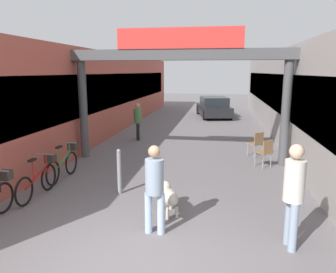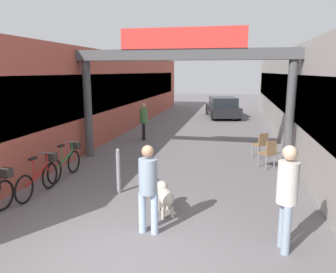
{
  "view_description": "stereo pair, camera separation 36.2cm",
  "coord_description": "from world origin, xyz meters",
  "px_view_note": "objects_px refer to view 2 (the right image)",
  "views": [
    {
      "loc": [
        1.33,
        -4.34,
        2.97
      ],
      "look_at": [
        0.0,
        3.91,
        1.3
      ],
      "focal_mm": 35.0,
      "sensor_mm": 36.0,
      "label": 1
    },
    {
      "loc": [
        1.69,
        -4.27,
        2.97
      ],
      "look_at": [
        0.0,
        3.91,
        1.3
      ],
      "focal_mm": 35.0,
      "sensor_mm": 36.0,
      "label": 2
    }
  ],
  "objects_px": {
    "dog_on_leash": "(165,195)",
    "bicycle_green_third": "(67,162)",
    "pedestrian_companion": "(287,191)",
    "parked_car_black": "(223,108)",
    "bollard_post_metal": "(118,171)",
    "pedestrian_carrying_crate": "(144,119)",
    "bicycle_red_second": "(40,177)",
    "cafe_chair_wood_nearer": "(269,152)",
    "pedestrian_with_dog": "(148,184)",
    "cafe_chair_wood_farther": "(261,143)"
  },
  "relations": [
    {
      "from": "pedestrian_with_dog",
      "to": "pedestrian_carrying_crate",
      "type": "distance_m",
      "value": 8.56
    },
    {
      "from": "cafe_chair_wood_nearer",
      "to": "cafe_chair_wood_farther",
      "type": "xyz_separation_m",
      "value": [
        -0.14,
        1.26,
        0.0
      ]
    },
    {
      "from": "pedestrian_companion",
      "to": "bicycle_red_second",
      "type": "distance_m",
      "value": 5.73
    },
    {
      "from": "parked_car_black",
      "to": "pedestrian_carrying_crate",
      "type": "bearing_deg",
      "value": -111.35
    },
    {
      "from": "parked_car_black",
      "to": "pedestrian_with_dog",
      "type": "bearing_deg",
      "value": -92.44
    },
    {
      "from": "bollard_post_metal",
      "to": "bicycle_green_third",
      "type": "bearing_deg",
      "value": 154.63
    },
    {
      "from": "cafe_chair_wood_farther",
      "to": "bicycle_green_third",
      "type": "bearing_deg",
      "value": -149.79
    },
    {
      "from": "pedestrian_companion",
      "to": "bollard_post_metal",
      "type": "distance_m",
      "value": 4.17
    },
    {
      "from": "pedestrian_companion",
      "to": "parked_car_black",
      "type": "xyz_separation_m",
      "value": [
        -1.69,
        16.27,
        -0.41
      ]
    },
    {
      "from": "bicycle_green_third",
      "to": "dog_on_leash",
      "type": "bearing_deg",
      "value": -29.12
    },
    {
      "from": "pedestrian_carrying_crate",
      "to": "cafe_chair_wood_nearer",
      "type": "bearing_deg",
      "value": -35.06
    },
    {
      "from": "pedestrian_companion",
      "to": "pedestrian_with_dog",
      "type": "bearing_deg",
      "value": 176.89
    },
    {
      "from": "pedestrian_with_dog",
      "to": "pedestrian_carrying_crate",
      "type": "height_order",
      "value": "pedestrian_with_dog"
    },
    {
      "from": "pedestrian_carrying_crate",
      "to": "bicycle_green_third",
      "type": "bearing_deg",
      "value": -97.6
    },
    {
      "from": "cafe_chair_wood_nearer",
      "to": "cafe_chair_wood_farther",
      "type": "distance_m",
      "value": 1.27
    },
    {
      "from": "bicycle_green_third",
      "to": "cafe_chair_wood_nearer",
      "type": "relative_size",
      "value": 1.9
    },
    {
      "from": "pedestrian_carrying_crate",
      "to": "bicycle_red_second",
      "type": "relative_size",
      "value": 0.95
    },
    {
      "from": "bollard_post_metal",
      "to": "dog_on_leash",
      "type": "bearing_deg",
      "value": -33.89
    },
    {
      "from": "bollard_post_metal",
      "to": "parked_car_black",
      "type": "distance_m",
      "value": 14.43
    },
    {
      "from": "bicycle_green_third",
      "to": "bollard_post_metal",
      "type": "distance_m",
      "value": 2.09
    },
    {
      "from": "pedestrian_companion",
      "to": "parked_car_black",
      "type": "distance_m",
      "value": 16.37
    },
    {
      "from": "pedestrian_companion",
      "to": "cafe_chair_wood_nearer",
      "type": "bearing_deg",
      "value": 87.9
    },
    {
      "from": "dog_on_leash",
      "to": "pedestrian_companion",
      "type": "bearing_deg",
      "value": -24.91
    },
    {
      "from": "parked_car_black",
      "to": "bicycle_red_second",
      "type": "bearing_deg",
      "value": -104.45
    },
    {
      "from": "pedestrian_carrying_crate",
      "to": "cafe_chair_wood_farther",
      "type": "xyz_separation_m",
      "value": [
        4.84,
        -2.23,
        -0.38
      ]
    },
    {
      "from": "dog_on_leash",
      "to": "bicycle_green_third",
      "type": "bearing_deg",
      "value": 150.88
    },
    {
      "from": "dog_on_leash",
      "to": "bicycle_green_third",
      "type": "distance_m",
      "value": 3.72
    },
    {
      "from": "pedestrian_companion",
      "to": "bollard_post_metal",
      "type": "xyz_separation_m",
      "value": [
        -3.64,
        1.97,
        -0.48
      ]
    },
    {
      "from": "pedestrian_companion",
      "to": "pedestrian_carrying_crate",
      "type": "height_order",
      "value": "pedestrian_companion"
    },
    {
      "from": "pedestrian_with_dog",
      "to": "bicycle_red_second",
      "type": "xyz_separation_m",
      "value": [
        -3.11,
        1.39,
        -0.52
      ]
    },
    {
      "from": "bollard_post_metal",
      "to": "pedestrian_with_dog",
      "type": "bearing_deg",
      "value": -55.7
    },
    {
      "from": "dog_on_leash",
      "to": "parked_car_black",
      "type": "height_order",
      "value": "parked_car_black"
    },
    {
      "from": "pedestrian_with_dog",
      "to": "bollard_post_metal",
      "type": "xyz_separation_m",
      "value": [
        -1.26,
        1.84,
        -0.39
      ]
    },
    {
      "from": "bicycle_green_third",
      "to": "bollard_post_metal",
      "type": "bearing_deg",
      "value": -25.37
    },
    {
      "from": "pedestrian_with_dog",
      "to": "pedestrian_companion",
      "type": "relative_size",
      "value": 0.92
    },
    {
      "from": "dog_on_leash",
      "to": "bicycle_red_second",
      "type": "height_order",
      "value": "bicycle_red_second"
    },
    {
      "from": "bicycle_green_third",
      "to": "parked_car_black",
      "type": "height_order",
      "value": "parked_car_black"
    },
    {
      "from": "bicycle_red_second",
      "to": "parked_car_black",
      "type": "height_order",
      "value": "parked_car_black"
    },
    {
      "from": "pedestrian_companion",
      "to": "dog_on_leash",
      "type": "height_order",
      "value": "pedestrian_companion"
    },
    {
      "from": "pedestrian_carrying_crate",
      "to": "bollard_post_metal",
      "type": "height_order",
      "value": "pedestrian_carrying_crate"
    },
    {
      "from": "dog_on_leash",
      "to": "cafe_chair_wood_farther",
      "type": "relative_size",
      "value": 0.99
    },
    {
      "from": "dog_on_leash",
      "to": "bollard_post_metal",
      "type": "relative_size",
      "value": 0.78
    },
    {
      "from": "pedestrian_with_dog",
      "to": "bicycle_red_second",
      "type": "height_order",
      "value": "pedestrian_with_dog"
    },
    {
      "from": "bicycle_green_third",
      "to": "pedestrian_with_dog",
      "type": "bearing_deg",
      "value": -41.05
    },
    {
      "from": "pedestrian_with_dog",
      "to": "dog_on_leash",
      "type": "bearing_deg",
      "value": 83.47
    },
    {
      "from": "bicycle_red_second",
      "to": "pedestrian_with_dog",
      "type": "bearing_deg",
      "value": -24.11
    },
    {
      "from": "pedestrian_companion",
      "to": "parked_car_black",
      "type": "height_order",
      "value": "pedestrian_companion"
    },
    {
      "from": "bicycle_red_second",
      "to": "cafe_chair_wood_farther",
      "type": "height_order",
      "value": "bicycle_red_second"
    },
    {
      "from": "dog_on_leash",
      "to": "cafe_chair_wood_nearer",
      "type": "relative_size",
      "value": 0.99
    },
    {
      "from": "bollard_post_metal",
      "to": "cafe_chair_wood_farther",
      "type": "height_order",
      "value": "bollard_post_metal"
    }
  ]
}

